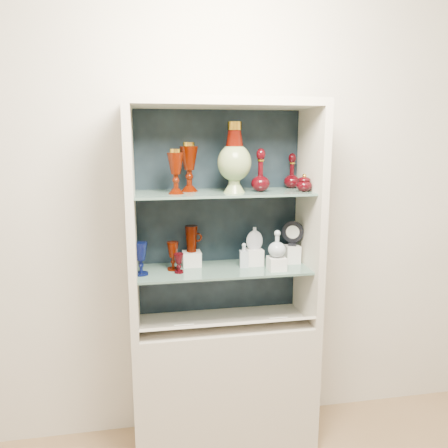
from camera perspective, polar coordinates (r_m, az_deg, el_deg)
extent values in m
cube|color=beige|center=(2.51, -0.89, 3.20)|extent=(3.50, 0.02, 2.80)
cube|color=beige|center=(2.65, 0.00, -20.00)|extent=(1.00, 0.40, 0.75)
cube|color=black|center=(2.49, -0.77, 1.40)|extent=(0.98, 0.02, 1.15)
cube|color=beige|center=(2.27, -11.99, 0.20)|extent=(0.04, 0.40, 1.15)
cube|color=beige|center=(2.44, 11.18, 0.96)|extent=(0.04, 0.40, 1.15)
cube|color=beige|center=(2.27, 0.00, 15.51)|extent=(1.00, 0.40, 0.04)
cube|color=slate|center=(2.39, -0.09, -5.93)|extent=(0.92, 0.34, 0.01)
cube|color=slate|center=(2.31, -0.09, 4.10)|extent=(0.92, 0.34, 0.01)
cube|color=beige|center=(2.37, 0.48, -12.96)|extent=(0.92, 0.17, 0.09)
cube|color=white|center=(2.42, 6.92, -12.08)|extent=(0.10, 0.06, 0.03)
cube|color=white|center=(2.33, -5.31, -12.99)|extent=(0.10, 0.06, 0.03)
cube|color=silver|center=(2.44, -4.25, -4.53)|extent=(0.10, 0.10, 0.08)
cube|color=silver|center=(2.45, 3.97, -4.31)|extent=(0.09, 0.09, 0.09)
cube|color=silver|center=(2.37, 6.88, -5.14)|extent=(0.09, 0.09, 0.07)
cube|color=silver|center=(2.51, 8.89, -3.91)|extent=(0.08, 0.08, 0.10)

